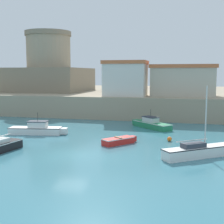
# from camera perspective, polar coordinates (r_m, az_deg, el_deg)

# --- Properties ---
(ground_plane) EXTENTS (200.00, 200.00, 0.00)m
(ground_plane) POSITION_cam_1_polar(r_m,az_deg,el_deg) (25.03, -7.61, -7.74)
(ground_plane) COLOR teal
(quay_seawall) EXTENTS (120.00, 40.00, 3.13)m
(quay_seawall) POSITION_cam_1_polar(r_m,az_deg,el_deg) (61.51, 5.54, 2.58)
(quay_seawall) COLOR gray
(quay_seawall) RESTS_ON ground
(sailboat_white_1) EXTENTS (5.93, 4.79, 5.45)m
(sailboat_white_1) POSITION_cam_1_polar(r_m,az_deg,el_deg) (24.95, 15.87, -6.82)
(sailboat_white_1) COLOR white
(sailboat_white_1) RESTS_ON ground
(motorboat_white_2) EXTENTS (6.22, 2.48, 2.30)m
(motorboat_white_2) POSITION_cam_1_polar(r_m,az_deg,el_deg) (33.84, -13.53, -3.09)
(motorboat_white_2) COLOR white
(motorboat_white_2) RESTS_ON ground
(dinghy_red_3) EXTENTS (2.84, 3.27, 0.66)m
(dinghy_red_3) POSITION_cam_1_polar(r_m,az_deg,el_deg) (28.40, 1.30, -5.23)
(dinghy_red_3) COLOR red
(dinghy_red_3) RESTS_ON ground
(motorboat_green_4) EXTENTS (5.15, 4.82, 2.23)m
(motorboat_green_4) POSITION_cam_1_polar(r_m,az_deg,el_deg) (36.80, 7.15, -2.16)
(motorboat_green_4) COLOR #237A4C
(motorboat_green_4) RESTS_ON ground
(mooring_buoy) EXTENTS (0.45, 0.45, 0.45)m
(mooring_buoy) POSITION_cam_1_polar(r_m,az_deg,el_deg) (29.96, 10.46, -4.88)
(mooring_buoy) COLOR orange
(mooring_buoy) RESTS_ON ground
(fortress) EXTENTS (13.46, 13.46, 10.69)m
(fortress) POSITION_cam_1_polar(r_m,az_deg,el_deg) (58.42, -11.44, 7.34)
(fortress) COLOR gray
(fortress) RESTS_ON quay_seawall
(harbor_shed_near_wharf) EXTENTS (6.15, 4.47, 5.03)m
(harbor_shed_near_wharf) POSITION_cam_1_polar(r_m,az_deg,el_deg) (44.96, 2.46, 6.19)
(harbor_shed_near_wharf) COLOR silver
(harbor_shed_near_wharf) RESTS_ON quay_seawall
(harbor_shed_mid_row) EXTENTS (9.28, 5.17, 4.49)m
(harbor_shed_mid_row) POSITION_cam_1_polar(r_m,az_deg,el_deg) (46.06, 12.81, 5.70)
(harbor_shed_mid_row) COLOR #BCB29E
(harbor_shed_mid_row) RESTS_ON quay_seawall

